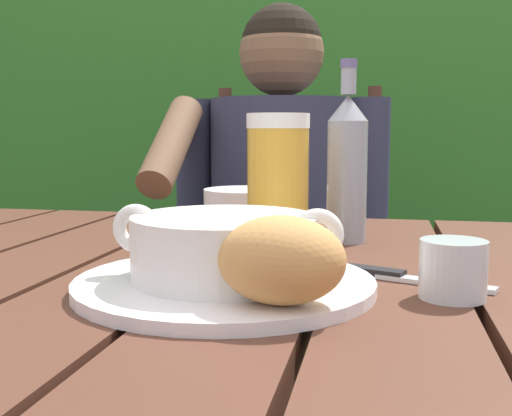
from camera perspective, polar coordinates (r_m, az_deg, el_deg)
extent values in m
cube|color=#512D1F|center=(0.79, -20.82, -6.24)|extent=(0.13, 0.97, 0.04)
cube|color=#512D1F|center=(0.72, -11.06, -7.08)|extent=(0.13, 0.97, 0.04)
cube|color=#512D1F|center=(0.68, 0.27, -7.80)|extent=(0.13, 0.97, 0.04)
cube|color=#512D1F|center=(0.67, 12.52, -8.24)|extent=(0.13, 0.97, 0.04)
cube|color=#512D1F|center=(1.13, 4.70, -4.82)|extent=(1.24, 0.03, 0.08)
cube|color=#512D1F|center=(1.43, -21.40, -16.39)|extent=(0.06, 0.06, 0.73)
cube|color=#2B6521|center=(2.48, 8.46, 5.70)|extent=(3.92, 0.60, 1.72)
cylinder|color=#4C3823|center=(2.76, -6.45, 10.38)|extent=(0.10, 0.10, 2.16)
cylinder|color=#4C3823|center=(2.63, 7.07, 5.13)|extent=(0.10, 0.10, 1.66)
cylinder|color=#4C3823|center=(2.64, 6.02, 2.56)|extent=(0.10, 0.10, 1.42)
cylinder|color=#49281D|center=(1.84, 10.17, -15.39)|extent=(0.04, 0.04, 0.44)
cylinder|color=#49281D|center=(1.88, -2.68, -14.67)|extent=(0.04, 0.04, 0.44)
cube|color=#49281D|center=(1.60, 2.80, -9.95)|extent=(0.44, 0.41, 0.02)
cylinder|color=#49281D|center=(1.71, 10.55, 0.86)|extent=(0.04, 0.04, 0.59)
cylinder|color=#49281D|center=(1.76, -2.78, 1.16)|extent=(0.04, 0.04, 0.59)
cube|color=#49281D|center=(1.73, 3.76, -1.90)|extent=(0.41, 0.02, 0.04)
cube|color=#49281D|center=(1.72, 3.80, 2.99)|extent=(0.41, 0.02, 0.04)
cube|color=#49281D|center=(1.71, 3.84, 7.94)|extent=(0.41, 0.02, 0.04)
cylinder|color=#2D2F45|center=(1.38, 5.10, -10.17)|extent=(0.13, 0.40, 0.13)
cylinder|color=#2D2F45|center=(1.41, -1.89, -9.80)|extent=(0.13, 0.40, 0.13)
cylinder|color=#2D2F45|center=(1.44, 2.28, 0.33)|extent=(0.32, 0.32, 0.48)
sphere|color=brown|center=(1.44, 2.35, 13.87)|extent=(0.19, 0.19, 0.19)
sphere|color=black|center=(1.44, 2.35, 14.62)|extent=(0.18, 0.18, 0.18)
cylinder|color=#2D2F45|center=(1.39, 10.35, 4.52)|extent=(0.08, 0.08, 0.26)
cylinder|color=#2D2F45|center=(1.46, -5.64, 4.71)|extent=(0.08, 0.08, 0.26)
cylinder|color=brown|center=(1.30, -7.72, 5.72)|extent=(0.07, 0.25, 0.21)
cylinder|color=white|center=(0.63, -2.86, -6.90)|extent=(0.30, 0.30, 0.01)
cylinder|color=white|center=(0.62, -2.88, -3.56)|extent=(0.18, 0.18, 0.06)
cylinder|color=#C8762D|center=(0.62, -2.89, -2.30)|extent=(0.16, 0.16, 0.01)
torus|color=white|center=(0.64, -10.84, -1.84)|extent=(0.05, 0.01, 0.05)
torus|color=white|center=(0.60, 5.65, -2.40)|extent=(0.05, 0.01, 0.05)
ellipsoid|color=tan|center=(0.53, 2.34, -4.76)|extent=(0.11, 0.08, 0.08)
cylinder|color=gold|center=(0.83, 2.00, 1.73)|extent=(0.08, 0.08, 0.16)
cylinder|color=white|center=(0.83, 2.03, 7.93)|extent=(0.08, 0.08, 0.02)
cylinder|color=#909199|center=(0.89, 8.26, 2.35)|extent=(0.06, 0.06, 0.17)
cone|color=#909199|center=(0.89, 8.38, 9.00)|extent=(0.06, 0.06, 0.04)
cylinder|color=#909199|center=(0.89, 8.43, 11.33)|extent=(0.02, 0.02, 0.04)
cylinder|color=slate|center=(0.89, 8.46, 12.87)|extent=(0.02, 0.02, 0.01)
cylinder|color=silver|center=(0.62, 17.49, -5.35)|extent=(0.06, 0.06, 0.06)
cube|color=silver|center=(0.67, 15.92, -6.51)|extent=(0.12, 0.06, 0.00)
cube|color=black|center=(0.69, 10.73, -5.78)|extent=(0.07, 0.04, 0.01)
cylinder|color=white|center=(1.06, -0.96, 0.17)|extent=(0.14, 0.14, 0.06)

